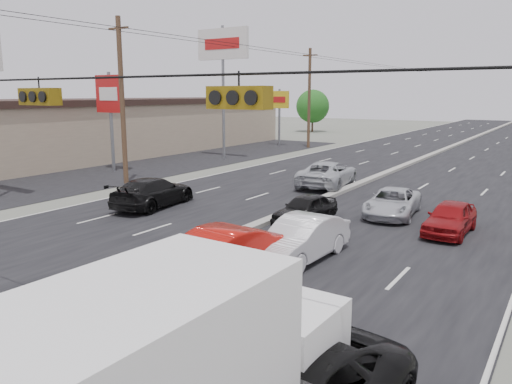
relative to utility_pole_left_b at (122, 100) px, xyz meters
The scene contains 19 objects.
ground 20.18m from the utility_pole_left_b, 50.19° to the right, with size 200.00×200.00×0.00m, color #606356.
road_surface 20.18m from the utility_pole_left_b, 50.19° to the left, with size 20.00×160.00×0.02m, color black.
center_median 20.16m from the utility_pole_left_b, 50.19° to the left, with size 0.50×160.00×0.20m, color gray.
strip_mall 17.03m from the utility_pole_left_b, 143.47° to the left, with size 12.00×42.00×4.60m, color tan.
parking_lot 12.10m from the utility_pole_left_b, 114.23° to the left, with size 10.00×42.00×0.02m, color black.
utility_pole_left_b is the anchor object (origin of this frame).
utility_pole_left_c 25.00m from the utility_pole_left_b, 90.00° to the left, with size 1.60×0.30×10.00m.
traffic_signals 20.45m from the utility_pole_left_b, 47.18° to the right, with size 25.00×0.30×0.54m.
pole_sign_mid 5.41m from the utility_pole_left_b, 146.31° to the left, with size 2.60×0.25×7.00m.
pole_sign_billboard 13.68m from the utility_pole_left_b, 98.75° to the left, with size 5.00×0.25×11.00m.
pole_sign_far 25.25m from the utility_pole_left_b, 97.97° to the left, with size 2.20×0.25×6.00m.
tree_left_far 46.01m from the utility_pole_left_b, 101.92° to the left, with size 4.80×4.80×6.12m.
red_sedan 18.59m from the utility_pole_left_b, 34.89° to the right, with size 1.66×4.75×1.56m, color #B7120B.
queue_car_a 14.85m from the utility_pole_left_b, 10.94° to the right, with size 1.47×3.66×1.25m, color black.
queue_car_b 18.04m from the utility_pole_left_b, 23.86° to the right, with size 1.54×4.41×1.45m, color silver.
queue_car_c 17.24m from the utility_pole_left_b, ahead, with size 2.04×4.43×1.23m, color #B6B9BF.
queue_car_e 20.03m from the utility_pole_left_b, ahead, with size 1.54×3.82×1.30m, color maroon.
oncoming_near 8.46m from the utility_pole_left_b, 32.37° to the right, with size 2.05×5.03×1.46m, color black.
oncoming_far 13.19m from the utility_pole_left_b, 27.56° to the left, with size 2.56×5.55×1.54m, color #B1B4B9.
Camera 1 is at (10.92, -6.38, 5.51)m, focal length 35.00 mm.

